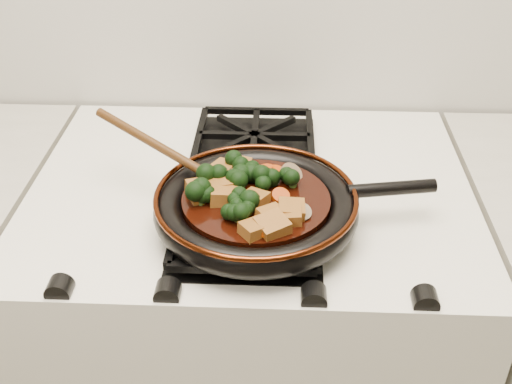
{
  "coord_description": "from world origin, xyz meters",
  "views": [
    {
      "loc": [
        0.05,
        0.76,
        1.51
      ],
      "look_at": [
        0.01,
        1.57,
        0.97
      ],
      "focal_mm": 45.0,
      "sensor_mm": 36.0,
      "label": 1
    }
  ],
  "objects": [
    {
      "name": "tofu_cube_0",
      "position": [
        -0.04,
        1.59,
        0.97
      ],
      "size": [
        0.05,
        0.05,
        0.03
      ],
      "primitive_type": "cube",
      "rotation": [
        -0.0,
        -0.06,
        0.3
      ],
      "color": "brown",
      "rests_on": "braising_sauce"
    },
    {
      "name": "broccoli_floret_2",
      "position": [
        0.02,
        1.59,
        0.97
      ],
      "size": [
        0.07,
        0.08,
        0.07
      ],
      "primitive_type": null,
      "rotation": [
        0.15,
        0.21,
        1.76
      ],
      "color": "black",
      "rests_on": "braising_sauce"
    },
    {
      "name": "tofu_cube_4",
      "position": [
        -0.02,
        1.65,
        0.97
      ],
      "size": [
        0.05,
        0.04,
        0.03
      ],
      "primitive_type": "cube",
      "rotation": [
        0.05,
        -0.11,
        2.95
      ],
      "color": "brown",
      "rests_on": "braising_sauce"
    },
    {
      "name": "broccoli_floret_3",
      "position": [
        -0.05,
        1.6,
        0.97
      ],
      "size": [
        0.08,
        0.08,
        0.06
      ],
      "primitive_type": null,
      "rotation": [
        -0.0,
        0.13,
        1.86
      ],
      "color": "black",
      "rests_on": "braising_sauce"
    },
    {
      "name": "carrot_coin_4",
      "position": [
        0.02,
        1.64,
        0.96
      ],
      "size": [
        0.03,
        0.03,
        0.02
      ],
      "primitive_type": "cylinder",
      "rotation": [
        -0.11,
        -0.24,
        0.0
      ],
      "color": "#A43104",
      "rests_on": "braising_sauce"
    },
    {
      "name": "tofu_cube_7",
      "position": [
        0.01,
        1.55,
        0.97
      ],
      "size": [
        0.05,
        0.05,
        0.03
      ],
      "primitive_type": "cube",
      "rotation": [
        0.11,
        0.06,
        2.62
      ],
      "color": "brown",
      "rests_on": "braising_sauce"
    },
    {
      "name": "mushroom_slice_3",
      "position": [
        0.08,
        1.52,
        0.97
      ],
      "size": [
        0.04,
        0.04,
        0.02
      ],
      "primitive_type": "cylinder",
      "rotation": [
        0.45,
        0.0,
        0.42
      ],
      "color": "brown",
      "rests_on": "braising_sauce"
    },
    {
      "name": "wooden_spoon",
      "position": [
        -0.11,
        1.64,
        0.98
      ],
      "size": [
        0.15,
        0.1,
        0.25
      ],
      "rotation": [
        0.0,
        0.0,
        2.64
      ],
      "color": "#43260E",
      "rests_on": "braising_sauce"
    },
    {
      "name": "tofu_cube_1",
      "position": [
        -0.07,
        1.57,
        0.97
      ],
      "size": [
        0.06,
        0.06,
        0.03
      ],
      "primitive_type": "cube",
      "rotation": [
        0.05,
        0.08,
        0.46
      ],
      "color": "brown",
      "rests_on": "braising_sauce"
    },
    {
      "name": "carrot_coin_0",
      "position": [
        0.05,
        1.57,
        0.96
      ],
      "size": [
        0.03,
        0.03,
        0.02
      ],
      "primitive_type": "cylinder",
      "rotation": [
        0.34,
        0.21,
        0.0
      ],
      "color": "#A43104",
      "rests_on": "braising_sauce"
    },
    {
      "name": "broccoli_floret_5",
      "position": [
        -0.01,
        1.51,
        0.97
      ],
      "size": [
        0.07,
        0.07,
        0.07
      ],
      "primitive_type": null,
      "rotation": [
        0.2,
        -0.23,
        0.15
      ],
      "color": "black",
      "rests_on": "braising_sauce"
    },
    {
      "name": "carrot_coin_1",
      "position": [
        0.02,
        1.5,
        0.96
      ],
      "size": [
        0.03,
        0.03,
        0.02
      ],
      "primitive_type": "cylinder",
      "rotation": [
        0.22,
        0.21,
        0.0
      ],
      "color": "#A43104",
      "rests_on": "braising_sauce"
    },
    {
      "name": "tofu_cube_2",
      "position": [
        0.04,
        1.49,
        0.97
      ],
      "size": [
        0.06,
        0.06,
        0.03
      ],
      "primitive_type": "cube",
      "rotation": [
        -0.1,
        -0.1,
        2.11
      ],
      "color": "brown",
      "rests_on": "braising_sauce"
    },
    {
      "name": "mushroom_slice_0",
      "position": [
        -0.04,
        1.63,
        0.97
      ],
      "size": [
        0.04,
        0.04,
        0.03
      ],
      "primitive_type": "cylinder",
      "rotation": [
        0.76,
        0.0,
        3.07
      ],
      "color": "brown",
      "rests_on": "braising_sauce"
    },
    {
      "name": "burner_grate_back",
      "position": [
        0.0,
        1.83,
        0.91
      ],
      "size": [
        0.23,
        0.23,
        0.03
      ],
      "primitive_type": null,
      "color": "black",
      "rests_on": "stove"
    },
    {
      "name": "broccoli_floret_6",
      "position": [
        -0.07,
        1.55,
        0.97
      ],
      "size": [
        0.09,
        0.09,
        0.07
      ],
      "primitive_type": null,
      "rotation": [
        -0.12,
        0.19,
        0.86
      ],
      "color": "black",
      "rests_on": "braising_sauce"
    },
    {
      "name": "stove",
      "position": [
        0.0,
        1.69,
        0.45
      ],
      "size": [
        0.76,
        0.6,
        0.9
      ],
      "primitive_type": "cube",
      "color": "white",
      "rests_on": "ground"
    },
    {
      "name": "mushroom_slice_1",
      "position": [
        0.07,
        1.63,
        0.97
      ],
      "size": [
        0.05,
        0.05,
        0.03
      ],
      "primitive_type": "cylinder",
      "rotation": [
        0.62,
        0.0,
        0.94
      ],
      "color": "brown",
      "rests_on": "braising_sauce"
    },
    {
      "name": "burner_grate_front",
      "position": [
        0.0,
        1.55,
        0.91
      ],
      "size": [
        0.23,
        0.23,
        0.03
      ],
      "primitive_type": null,
      "color": "black",
      "rests_on": "stove"
    },
    {
      "name": "braising_sauce",
      "position": [
        0.01,
        1.57,
        0.95
      ],
      "size": [
        0.23,
        0.23,
        0.02
      ],
      "primitive_type": "cylinder",
      "color": "black",
      "rests_on": "skillet"
    },
    {
      "name": "skillet",
      "position": [
        0.02,
        1.57,
        0.94
      ],
      "size": [
        0.44,
        0.31,
        0.05
      ],
      "rotation": [
        0.0,
        0.0,
        0.17
      ],
      "color": "black",
      "rests_on": "burner_grate_front"
    },
    {
      "name": "carrot_coin_3",
      "position": [
        0.04,
        1.64,
        0.96
      ],
      "size": [
        0.03,
        0.03,
        0.01
      ],
      "primitive_type": "cylinder",
      "rotation": [
        0.03,
        0.03,
        0.0
      ],
      "color": "#A43104",
      "rests_on": "braising_sauce"
    },
    {
      "name": "broccoli_floret_8",
      "position": [
        0.01,
        1.61,
        0.97
      ],
      "size": [
        0.09,
        0.09,
        0.06
      ],
      "primitive_type": null,
      "rotation": [
        -0.13,
        0.09,
        2.55
      ],
      "color": "black",
      "rests_on": "braising_sauce"
    },
    {
      "name": "tofu_cube_3",
      "position": [
        0.07,
        1.53,
        0.97
      ],
      "size": [
        0.04,
        0.04,
        0.02
      ],
      "primitive_type": "cube",
      "rotation": [
        0.07,
        -0.02,
        1.6
      ],
      "color": "brown",
      "rests_on": "braising_sauce"
    },
    {
      "name": "tofu_cube_8",
      "position": [
        -0.03,
        1.56,
        0.97
      ],
      "size": [
        0.05,
        0.05,
        0.03
      ],
      "primitive_type": "cube",
      "rotation": [
        -0.08,
        0.1,
        0.12
      ],
      "color": "brown",
      "rests_on": "braising_sauce"
    },
    {
      "name": "carrot_coin_2",
      "position": [
        0.04,
        1.48,
        0.96
      ],
      "size": [
        0.03,
        0.03,
        0.02
      ],
      "primitive_type": "cylinder",
      "rotation": [
        -0.35,
        -0.11,
        0.0
      ],
      "color": "#A43104",
      "rests_on": "braising_sauce"
    },
    {
      "name": "tofu_cube_9",
      "position": [
        0.04,
        1.51,
        0.97
      ],
      "size": [
        0.05,
        0.05,
        0.03
      ],
      "primitive_type": "cube",
      "rotation": [
        0.12,
        0.11,
        0.7
      ],
      "color": "brown",
      "rests_on": "braising_sauce"
    },
    {
      "name": "tofu_cube_10",
      "position": [
        -0.06,
        1.58,
        0.97
      ],
      "size": [
        0.05,
        0.05,
        0.02
      ],
      "primitive_type": "cube",
      "rotation": [
        -0.05,
        0.07,
        2.56
      ],
      "color": "brown",
      "rests_on": "braising_sauce"
    },
    {
      "name": "broccoli_floret_4",
      "position": [
        -0.01,
        1.64,
        0.97
      ],
      "size": [
        0.08,
        0.08,
        0.07
      ],
      "primitive_type": null,
      "rotation": [
        -0.2,
        -0.06,
        0.47
      ],
      "color": "black",
      "rests_on": "braising_sauce"
    },
    {
      "name": "tofu_cube_11",
      "position": [
        0.02,
        1.48,
        0.97
      ],
      "size": [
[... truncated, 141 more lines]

